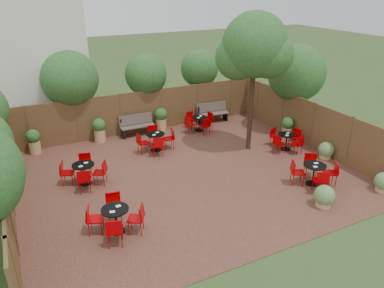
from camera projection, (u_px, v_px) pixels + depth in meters
name	position (u px, v px, depth m)	size (l,w,h in m)	color
ground	(188.00, 175.00, 13.93)	(80.00, 80.00, 0.00)	#354F23
courtyard_paving	(188.00, 175.00, 13.93)	(12.00, 10.00, 0.02)	#3D2119
fence_back	(142.00, 112.00, 17.63)	(12.00, 0.08, 2.00)	#4D341C
fence_left	(8.00, 188.00, 11.09)	(0.08, 10.00, 2.00)	#4D341C
fence_right	(312.00, 125.00, 15.97)	(0.08, 10.00, 2.00)	#4D341C
neighbour_building	(24.00, 45.00, 17.05)	(5.00, 4.00, 8.00)	silver
overhang_foliage	(126.00, 95.00, 14.11)	(15.96, 10.78, 2.66)	#21521A
courtyard_tree	(255.00, 50.00, 14.40)	(2.75, 2.65, 5.71)	black
park_bench_left	(137.00, 125.00, 17.35)	(1.60, 0.53, 0.98)	brown
park_bench_right	(212.00, 112.00, 19.01)	(1.65, 0.68, 0.99)	brown
bistro_tables	(193.00, 159.00, 14.16)	(9.94, 7.99, 0.90)	black
planters	(142.00, 128.00, 16.75)	(11.15, 4.11, 1.12)	tan
low_shrubs	(343.00, 175.00, 13.16)	(3.34, 3.48, 0.73)	tan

